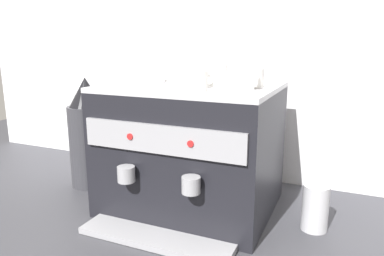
{
  "coord_description": "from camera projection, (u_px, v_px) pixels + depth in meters",
  "views": [
    {
      "loc": [
        0.51,
        -1.18,
        0.61
      ],
      "look_at": [
        0.0,
        0.0,
        0.3
      ],
      "focal_mm": 34.16,
      "sensor_mm": 36.0,
      "label": 1
    }
  ],
  "objects": [
    {
      "name": "milk_pitcher",
      "position": [
        315.0,
        207.0,
        1.2
      ],
      "size": [
        0.09,
        0.09,
        0.16
      ],
      "primitive_type": "cylinder",
      "color": "#B7B7BC",
      "rests_on": "ground_plane"
    },
    {
      "name": "ceramic_bowl_1",
      "position": [
        152.0,
        78.0,
        1.35
      ],
      "size": [
        0.09,
        0.09,
        0.03
      ],
      "color": "white",
      "rests_on": "espresso_machine"
    },
    {
      "name": "tiled_backsplash_wall",
      "position": [
        227.0,
        68.0,
        1.62
      ],
      "size": [
        2.8,
        0.03,
        0.99
      ],
      "primitive_type": "cube",
      "color": "silver",
      "rests_on": "ground_plane"
    },
    {
      "name": "espresso_machine",
      "position": [
        192.0,
        148.0,
        1.34
      ],
      "size": [
        0.59,
        0.58,
        0.46
      ],
      "color": "black",
      "rests_on": "ground_plane"
    },
    {
      "name": "ceramic_cup_1",
      "position": [
        161.0,
        70.0,
        1.43
      ],
      "size": [
        0.09,
        0.11,
        0.08
      ],
      "color": "white",
      "rests_on": "espresso_machine"
    },
    {
      "name": "ceramic_cup_3",
      "position": [
        252.0,
        78.0,
        1.2
      ],
      "size": [
        0.08,
        0.11,
        0.06
      ],
      "color": "white",
      "rests_on": "espresso_machine"
    },
    {
      "name": "ground_plane",
      "position": [
        192.0,
        205.0,
        1.39
      ],
      "size": [
        4.0,
        4.0,
        0.0
      ],
      "primitive_type": "plane",
      "color": "#38383D"
    },
    {
      "name": "ceramic_bowl_2",
      "position": [
        198.0,
        76.0,
        1.43
      ],
      "size": [
        0.11,
        0.11,
        0.04
      ],
      "color": "white",
      "rests_on": "espresso_machine"
    },
    {
      "name": "ceramic_bowl_0",
      "position": [
        187.0,
        82.0,
        1.21
      ],
      "size": [
        0.09,
        0.09,
        0.04
      ],
      "color": "white",
      "rests_on": "espresso_machine"
    },
    {
      "name": "ceramic_cup_2",
      "position": [
        215.0,
        74.0,
        1.31
      ],
      "size": [
        0.12,
        0.08,
        0.07
      ],
      "color": "white",
      "rests_on": "espresso_machine"
    },
    {
      "name": "coffee_grinder",
      "position": [
        88.0,
        135.0,
        1.55
      ],
      "size": [
        0.16,
        0.16,
        0.47
      ],
      "color": "#333338",
      "rests_on": "ground_plane"
    },
    {
      "name": "ceramic_cup_0",
      "position": [
        198.0,
        81.0,
        1.11
      ],
      "size": [
        0.08,
        0.09,
        0.06
      ],
      "color": "white",
      "rests_on": "espresso_machine"
    }
  ]
}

